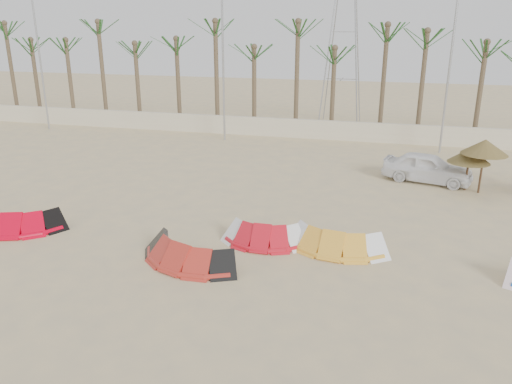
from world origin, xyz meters
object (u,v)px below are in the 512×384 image
(kite_red_left, at_px, (22,218))
(kite_orange, at_px, (337,236))
(kite_red_right, at_px, (266,231))
(parasol_mid, at_px, (485,147))
(kite_red_mid, at_px, (191,248))
(car, at_px, (427,168))
(parasol_left, at_px, (469,155))

(kite_red_left, xyz_separation_m, kite_orange, (12.04, 1.40, -0.00))
(kite_red_right, bearing_deg, kite_orange, 4.20)
(kite_red_left, bearing_deg, kite_red_right, 7.29)
(parasol_mid, bearing_deg, kite_red_mid, -135.86)
(kite_red_left, height_order, kite_red_right, same)
(kite_red_mid, xyz_separation_m, kite_orange, (4.62, 2.27, -0.00))
(kite_red_left, height_order, car, car)
(parasol_mid, relative_size, car, 0.59)
(kite_red_left, relative_size, parasol_left, 1.89)
(kite_red_right, height_order, car, car)
(kite_orange, height_order, parasol_mid, parasol_mid)
(parasol_left, bearing_deg, kite_red_left, -151.18)
(parasol_mid, bearing_deg, kite_red_right, -136.17)
(parasol_left, relative_size, car, 0.48)
(car, bearing_deg, kite_red_left, 137.84)
(kite_red_left, bearing_deg, kite_orange, 6.64)
(parasol_left, bearing_deg, kite_red_right, -133.25)
(kite_red_left, relative_size, kite_red_right, 1.29)
(kite_red_right, xyz_separation_m, kite_orange, (2.56, 0.19, 0.00))
(kite_red_mid, xyz_separation_m, parasol_left, (9.87, 10.38, 1.29))
(kite_orange, relative_size, car, 0.85)
(kite_red_left, bearing_deg, parasol_mid, 27.40)
(kite_orange, bearing_deg, parasol_left, 57.10)
(kite_red_right, height_order, kite_orange, same)
(kite_red_left, xyz_separation_m, parasol_left, (17.29, 9.51, 1.29))
(car, bearing_deg, kite_red_mid, 158.26)
(kite_red_mid, height_order, kite_orange, same)
(kite_red_mid, bearing_deg, kite_red_left, 173.32)
(parasol_mid, bearing_deg, kite_red_left, -152.60)
(kite_red_mid, distance_m, parasol_left, 14.38)
(kite_red_left, xyz_separation_m, parasol_mid, (17.86, 9.26, 1.79))
(kite_red_left, height_order, parasol_left, parasol_left)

